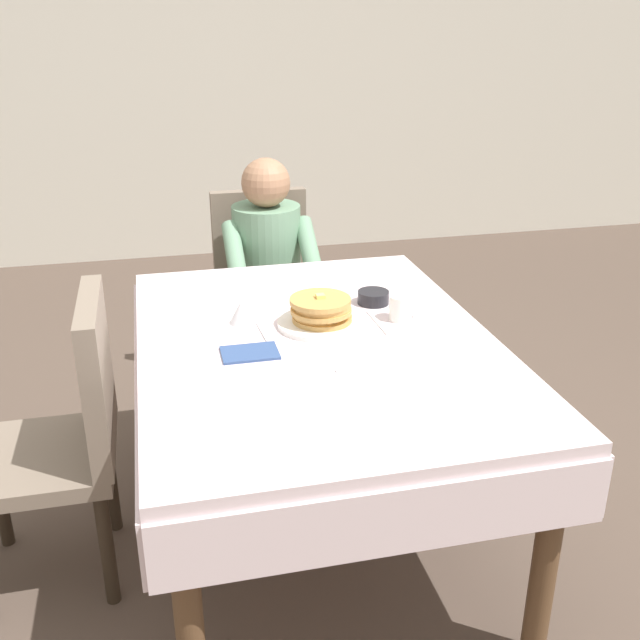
{
  "coord_description": "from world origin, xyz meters",
  "views": [
    {
      "loc": [
        -0.47,
        -2.05,
        1.69
      ],
      "look_at": [
        0.02,
        0.03,
        0.79
      ],
      "focal_mm": 41.27,
      "sensor_mm": 36.0,
      "label": 1
    }
  ],
  "objects_px": {
    "bowl_butter": "(373,297)",
    "dining_table_main": "(317,364)",
    "chair_left_side": "(69,426)",
    "cup_coffee": "(401,308)",
    "breakfast_stack": "(321,309)",
    "chair_diner": "(264,279)",
    "fork_left_of_plate": "(264,333)",
    "diner_person": "(269,261)",
    "plate_breakfast": "(320,324)",
    "knife_right_of_plate": "(378,322)",
    "spoon_near_edge": "(361,368)",
    "syrup_pitcher": "(241,312)"
  },
  "relations": [
    {
      "from": "diner_person",
      "to": "plate_breakfast",
      "type": "height_order",
      "value": "diner_person"
    },
    {
      "from": "chair_diner",
      "to": "syrup_pitcher",
      "type": "distance_m",
      "value": 1.05
    },
    {
      "from": "chair_diner",
      "to": "plate_breakfast",
      "type": "xyz_separation_m",
      "value": [
        0.02,
        -1.07,
        0.22
      ]
    },
    {
      "from": "chair_left_side",
      "to": "cup_coffee",
      "type": "relative_size",
      "value": 8.23
    },
    {
      "from": "syrup_pitcher",
      "to": "knife_right_of_plate",
      "type": "height_order",
      "value": "syrup_pitcher"
    },
    {
      "from": "cup_coffee",
      "to": "spoon_near_edge",
      "type": "relative_size",
      "value": 0.75
    },
    {
      "from": "chair_diner",
      "to": "bowl_butter",
      "type": "height_order",
      "value": "chair_diner"
    },
    {
      "from": "dining_table_main",
      "to": "knife_right_of_plate",
      "type": "height_order",
      "value": "knife_right_of_plate"
    },
    {
      "from": "fork_left_of_plate",
      "to": "spoon_near_edge",
      "type": "height_order",
      "value": "same"
    },
    {
      "from": "dining_table_main",
      "to": "cup_coffee",
      "type": "relative_size",
      "value": 13.49
    },
    {
      "from": "plate_breakfast",
      "to": "knife_right_of_plate",
      "type": "xyz_separation_m",
      "value": [
        0.19,
        -0.02,
        -0.01
      ]
    },
    {
      "from": "cup_coffee",
      "to": "bowl_butter",
      "type": "relative_size",
      "value": 1.03
    },
    {
      "from": "chair_left_side",
      "to": "fork_left_of_plate",
      "type": "xyz_separation_m",
      "value": [
        0.61,
        0.08,
        0.21
      ]
    },
    {
      "from": "diner_person",
      "to": "knife_right_of_plate",
      "type": "distance_m",
      "value": 0.96
    },
    {
      "from": "syrup_pitcher",
      "to": "fork_left_of_plate",
      "type": "bearing_deg",
      "value": -60.73
    },
    {
      "from": "fork_left_of_plate",
      "to": "knife_right_of_plate",
      "type": "xyz_separation_m",
      "value": [
        0.38,
        0.0,
        0.0
      ]
    },
    {
      "from": "cup_coffee",
      "to": "fork_left_of_plate",
      "type": "distance_m",
      "value": 0.47
    },
    {
      "from": "plate_breakfast",
      "to": "bowl_butter",
      "type": "relative_size",
      "value": 2.55
    },
    {
      "from": "chair_left_side",
      "to": "spoon_near_edge",
      "type": "bearing_deg",
      "value": -105.64
    },
    {
      "from": "dining_table_main",
      "to": "breakfast_stack",
      "type": "xyz_separation_m",
      "value": [
        0.04,
        0.1,
        0.15
      ]
    },
    {
      "from": "chair_diner",
      "to": "plate_breakfast",
      "type": "height_order",
      "value": "chair_diner"
    },
    {
      "from": "diner_person",
      "to": "knife_right_of_plate",
      "type": "height_order",
      "value": "diner_person"
    },
    {
      "from": "breakfast_stack",
      "to": "chair_diner",
      "type": "bearing_deg",
      "value": 91.14
    },
    {
      "from": "chair_diner",
      "to": "spoon_near_edge",
      "type": "height_order",
      "value": "chair_diner"
    },
    {
      "from": "knife_right_of_plate",
      "to": "cup_coffee",
      "type": "bearing_deg",
      "value": -85.15
    },
    {
      "from": "dining_table_main",
      "to": "plate_breakfast",
      "type": "xyz_separation_m",
      "value": [
        0.03,
        0.1,
        0.1
      ]
    },
    {
      "from": "chair_left_side",
      "to": "spoon_near_edge",
      "type": "distance_m",
      "value": 0.9
    },
    {
      "from": "chair_diner",
      "to": "syrup_pitcher",
      "type": "bearing_deg",
      "value": 76.97
    },
    {
      "from": "knife_right_of_plate",
      "to": "spoon_near_edge",
      "type": "height_order",
      "value": "same"
    },
    {
      "from": "bowl_butter",
      "to": "dining_table_main",
      "type": "bearing_deg",
      "value": -136.23
    },
    {
      "from": "chair_left_side",
      "to": "fork_left_of_plate",
      "type": "height_order",
      "value": "chair_left_side"
    },
    {
      "from": "plate_breakfast",
      "to": "knife_right_of_plate",
      "type": "distance_m",
      "value": 0.19
    },
    {
      "from": "dining_table_main",
      "to": "cup_coffee",
      "type": "xyz_separation_m",
      "value": [
        0.31,
        0.09,
        0.13
      ]
    },
    {
      "from": "plate_breakfast",
      "to": "syrup_pitcher",
      "type": "distance_m",
      "value": 0.26
    },
    {
      "from": "breakfast_stack",
      "to": "knife_right_of_plate",
      "type": "bearing_deg",
      "value": -6.18
    },
    {
      "from": "diner_person",
      "to": "syrup_pitcher",
      "type": "xyz_separation_m",
      "value": [
        -0.23,
        -0.83,
        0.11
      ]
    },
    {
      "from": "bowl_butter",
      "to": "diner_person",
      "type": "bearing_deg",
      "value": 107.82
    },
    {
      "from": "chair_diner",
      "to": "knife_right_of_plate",
      "type": "distance_m",
      "value": 1.13
    },
    {
      "from": "chair_diner",
      "to": "bowl_butter",
      "type": "relative_size",
      "value": 8.45
    },
    {
      "from": "dining_table_main",
      "to": "chair_diner",
      "type": "xyz_separation_m",
      "value": [
        0.02,
        1.17,
        -0.12
      ]
    },
    {
      "from": "dining_table_main",
      "to": "chair_diner",
      "type": "bearing_deg",
      "value": 89.25
    },
    {
      "from": "chair_diner",
      "to": "breakfast_stack",
      "type": "height_order",
      "value": "chair_diner"
    },
    {
      "from": "breakfast_stack",
      "to": "cup_coffee",
      "type": "distance_m",
      "value": 0.27
    },
    {
      "from": "bowl_butter",
      "to": "spoon_near_edge",
      "type": "distance_m",
      "value": 0.52
    },
    {
      "from": "bowl_butter",
      "to": "fork_left_of_plate",
      "type": "bearing_deg",
      "value": -157.51
    },
    {
      "from": "dining_table_main",
      "to": "spoon_near_edge",
      "type": "height_order",
      "value": "spoon_near_edge"
    },
    {
      "from": "diner_person",
      "to": "spoon_near_edge",
      "type": "xyz_separation_m",
      "value": [
        0.06,
        -1.25,
        0.07
      ]
    },
    {
      "from": "plate_breakfast",
      "to": "diner_person",
      "type": "bearing_deg",
      "value": 91.17
    },
    {
      "from": "syrup_pitcher",
      "to": "fork_left_of_plate",
      "type": "xyz_separation_m",
      "value": [
        0.06,
        -0.1,
        -0.04
      ]
    },
    {
      "from": "chair_left_side",
      "to": "syrup_pitcher",
      "type": "bearing_deg",
      "value": -72.08
    }
  ]
}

